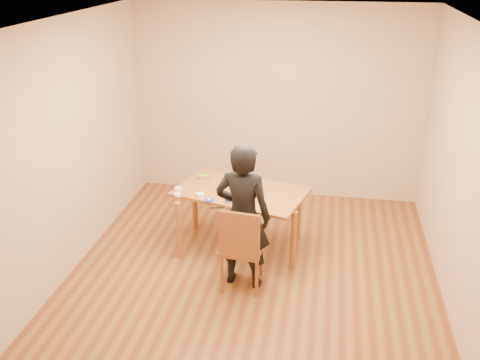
% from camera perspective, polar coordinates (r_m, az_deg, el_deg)
% --- Properties ---
extents(room_shell, '(4.00, 4.50, 2.70)m').
position_cam_1_polar(room_shell, '(5.66, 1.93, 3.24)').
color(room_shell, brown).
rests_on(room_shell, ground).
extents(dining_table, '(1.62, 1.21, 0.04)m').
position_cam_1_polar(dining_table, '(6.16, 0.08, -1.27)').
color(dining_table, brown).
rests_on(dining_table, floor).
extents(dining_chair, '(0.47, 0.47, 0.04)m').
position_cam_1_polar(dining_chair, '(5.59, 0.24, -7.26)').
color(dining_chair, brown).
rests_on(dining_chair, floor).
extents(cake_plate, '(0.30, 0.30, 0.02)m').
position_cam_1_polar(cake_plate, '(6.19, 0.58, -0.84)').
color(cake_plate, '#B00B2B').
rests_on(cake_plate, dining_table).
extents(cake, '(0.21, 0.21, 0.07)m').
position_cam_1_polar(cake, '(6.17, 0.58, -0.46)').
color(cake, white).
rests_on(cake, cake_plate).
extents(frosting_dome, '(0.20, 0.20, 0.03)m').
position_cam_1_polar(frosting_dome, '(6.16, 0.58, -0.07)').
color(frosting_dome, white).
rests_on(frosting_dome, cake).
extents(frosting_tub, '(0.08, 0.08, 0.07)m').
position_cam_1_polar(frosting_tub, '(5.86, -1.17, -2.02)').
color(frosting_tub, white).
rests_on(frosting_tub, dining_table).
extents(frosting_lid, '(0.10, 0.10, 0.01)m').
position_cam_1_polar(frosting_lid, '(5.91, -3.32, -2.17)').
color(frosting_lid, '#172D9A').
rests_on(frosting_lid, dining_table).
extents(frosting_dollop, '(0.04, 0.04, 0.02)m').
position_cam_1_polar(frosting_dollop, '(5.91, -3.33, -2.05)').
color(frosting_dollop, white).
rests_on(frosting_dollop, frosting_lid).
extents(ramekin_green, '(0.09, 0.09, 0.04)m').
position_cam_1_polar(ramekin_green, '(6.00, -4.28, -1.60)').
color(ramekin_green, white).
rests_on(ramekin_green, dining_table).
extents(ramekin_yellow, '(0.08, 0.08, 0.04)m').
position_cam_1_polar(ramekin_yellow, '(6.18, -6.63, -0.97)').
color(ramekin_yellow, white).
rests_on(ramekin_yellow, dining_table).
extents(ramekin_multi, '(0.08, 0.08, 0.04)m').
position_cam_1_polar(ramekin_multi, '(6.04, -6.69, -1.56)').
color(ramekin_multi, white).
rests_on(ramekin_multi, dining_table).
extents(candy_box_pink, '(0.14, 0.11, 0.02)m').
position_cam_1_polar(candy_box_pink, '(6.49, -3.88, 0.27)').
color(candy_box_pink, '#F03885').
rests_on(candy_box_pink, dining_table).
extents(candy_box_green, '(0.15, 0.11, 0.02)m').
position_cam_1_polar(candy_box_green, '(6.49, -3.92, 0.45)').
color(candy_box_green, '#30991C').
rests_on(candy_box_green, candy_box_pink).
extents(spatula, '(0.15, 0.05, 0.01)m').
position_cam_1_polar(spatula, '(5.74, -2.44, -2.97)').
color(spatula, black).
rests_on(spatula, dining_table).
extents(person, '(0.62, 0.45, 1.59)m').
position_cam_1_polar(person, '(5.46, 0.32, -3.91)').
color(person, black).
rests_on(person, floor).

